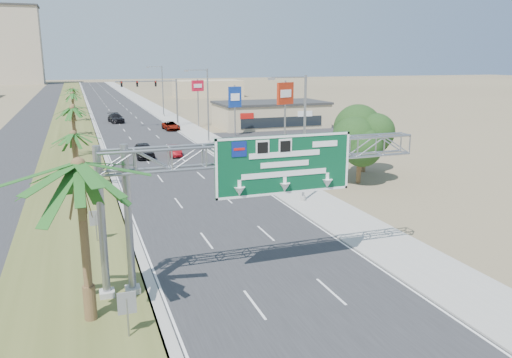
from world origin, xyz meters
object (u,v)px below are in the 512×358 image
object	(u,v)px
car_left_lane	(144,151)
pole_sign_red_near	(285,98)
pole_sign_blue	(235,99)
signal_mast	(165,98)
car_right_lane	(171,126)
store_building	(271,115)
pole_sign_red_far	(198,89)
sign_gantry	(252,164)
car_mid_lane	(174,151)
car_far	(116,118)
palm_near	(78,166)

from	to	relation	value
car_left_lane	pole_sign_red_near	size ratio (longest dim) A/B	0.56
pole_sign_red_near	pole_sign_blue	bearing A→B (deg)	89.62
signal_mast	car_right_lane	world-z (taller)	signal_mast
store_building	pole_sign_red_near	size ratio (longest dim) A/B	2.02
car_right_lane	pole_sign_red_near	xyz separation A→B (m)	(7.62, -29.28, 6.33)
pole_sign_red_near	store_building	bearing A→B (deg)	71.66
store_building	car_right_lane	size ratio (longest dim) A/B	3.74
car_left_lane	car_right_lane	distance (m)	23.68
car_left_lane	car_right_lane	world-z (taller)	car_left_lane
car_left_lane	pole_sign_red_near	distance (m)	17.48
car_left_lane	signal_mast	bearing A→B (deg)	75.16
car_left_lane	pole_sign_red_near	xyz separation A→B (m)	(14.91, -6.75, 6.15)
pole_sign_blue	pole_sign_red_far	bearing A→B (deg)	101.88
sign_gantry	car_left_lane	size ratio (longest dim) A/B	3.36
store_building	car_mid_lane	size ratio (longest dim) A/B	4.62
car_mid_lane	car_far	world-z (taller)	car_far
store_building	pole_sign_red_far	world-z (taller)	pole_sign_red_far
store_building	car_left_lane	bearing A→B (deg)	-139.15
signal_mast	store_building	bearing A→B (deg)	-19.54
palm_near	pole_sign_red_near	xyz separation A→B (m)	(22.07, 30.47, 0.07)
palm_near	signal_mast	world-z (taller)	palm_near
car_left_lane	car_right_lane	xyz separation A→B (m)	(7.29, 22.53, -0.18)
car_right_lane	sign_gantry	bearing A→B (deg)	-99.36
car_left_lane	car_mid_lane	size ratio (longest dim) A/B	1.28
car_left_lane	car_far	bearing A→B (deg)	90.77
store_building	car_left_lane	size ratio (longest dim) A/B	3.61
car_far	pole_sign_red_far	xyz separation A→B (m)	(12.76, -11.13, 5.51)
sign_gantry	pole_sign_blue	size ratio (longest dim) A/B	2.22
car_right_lane	pole_sign_red_far	distance (m)	7.95
car_right_lane	pole_sign_red_near	size ratio (longest dim) A/B	0.54
palm_near	car_mid_lane	world-z (taller)	palm_near
store_building	pole_sign_red_near	xyz separation A→B (m)	(-9.13, -27.53, 5.00)
pole_sign_red_near	pole_sign_red_far	distance (m)	31.60
car_mid_lane	pole_sign_blue	bearing A→B (deg)	50.56
store_building	car_right_lane	world-z (taller)	store_building
car_mid_lane	pole_sign_red_far	distance (m)	27.09
pole_sign_blue	car_mid_lane	bearing A→B (deg)	-132.48
palm_near	pole_sign_blue	world-z (taller)	palm_near
car_mid_lane	car_far	size ratio (longest dim) A/B	0.70
palm_near	pole_sign_red_far	world-z (taller)	palm_near
palm_near	car_right_lane	size ratio (longest dim) A/B	1.73
signal_mast	palm_near	bearing A→B (deg)	-102.66
car_far	car_left_lane	bearing A→B (deg)	-96.42
sign_gantry	store_building	bearing A→B (deg)	67.64
store_building	car_mid_lane	distance (m)	29.37
sign_gantry	store_building	distance (m)	60.77
pole_sign_blue	sign_gantry	bearing A→B (deg)	-106.45
car_right_lane	pole_sign_red_far	xyz separation A→B (m)	(5.14, 2.21, 5.65)
signal_mast	pole_sign_blue	distance (m)	16.41
palm_near	car_left_lane	bearing A→B (deg)	79.10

